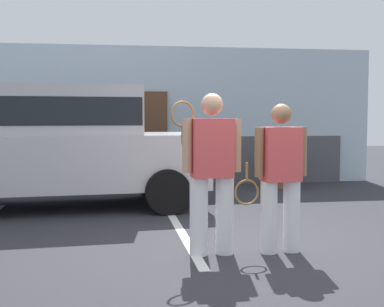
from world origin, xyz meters
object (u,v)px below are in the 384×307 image
tennis_player_woman (280,176)px  potted_plant_by_porch (287,165)px  tennis_player_man (212,171)px  parked_suv (60,140)px

tennis_player_woman → potted_plant_by_porch: bearing=-115.6°
tennis_player_man → tennis_player_woman: (0.79, -0.03, -0.07)m
parked_suv → tennis_player_man: size_ratio=2.62×
parked_suv → tennis_player_woman: bearing=-54.7°
tennis_player_woman → potted_plant_by_porch: size_ratio=1.86×
potted_plant_by_porch → parked_suv: bearing=-158.8°
parked_suv → tennis_player_woman: parked_suv is taller
tennis_player_man → potted_plant_by_porch: 5.75m
parked_suv → potted_plant_by_porch: 4.96m
tennis_player_woman → tennis_player_man: bearing=-7.8°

